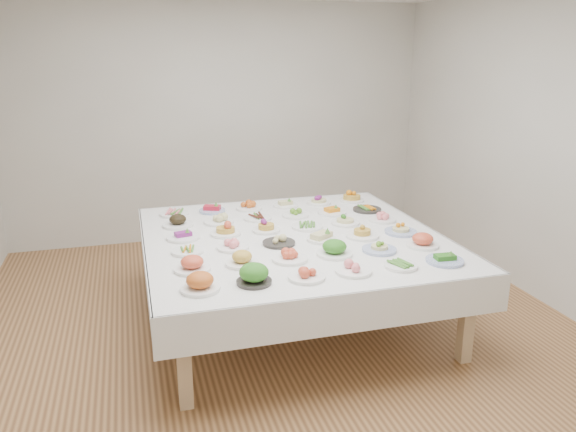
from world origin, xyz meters
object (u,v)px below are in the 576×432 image
object	(u,v)px
display_table	(293,243)
dish_18	(183,234)
dish_0	(200,279)
dish_35	(352,195)

from	to	relation	value
display_table	dish_18	bearing A→B (deg)	168.75
display_table	dish_0	bearing A→B (deg)	-134.76
dish_0	dish_18	xyz separation A→B (m)	(0.00, 1.07, -0.03)
display_table	dish_0	distance (m)	1.27
dish_0	dish_35	world-z (taller)	dish_0
display_table	dish_35	xyz separation A→B (m)	(0.89, 0.90, 0.13)
dish_0	dish_18	size ratio (longest dim) A/B	1.02
display_table	dish_35	world-z (taller)	dish_35
display_table	dish_18	world-z (taller)	dish_18
dish_0	dish_35	bearing A→B (deg)	45.24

